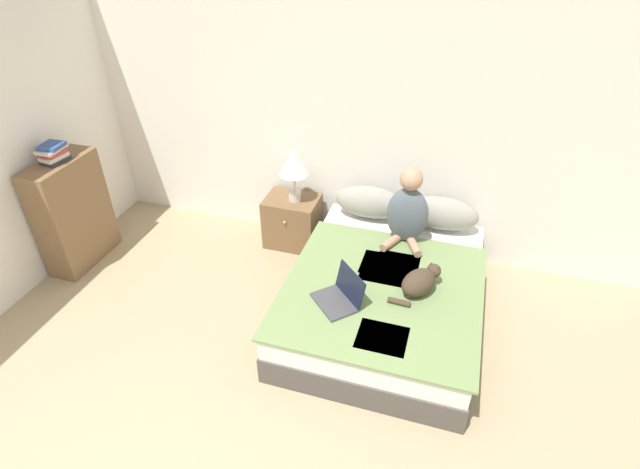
% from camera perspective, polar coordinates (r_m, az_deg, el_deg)
% --- Properties ---
extents(wall_back, '(5.81, 0.05, 2.55)m').
position_cam_1_polar(wall_back, '(4.53, 2.86, 13.37)').
color(wall_back, white).
rests_on(wall_back, ground_plane).
extents(bed, '(1.48, 1.92, 0.43)m').
position_cam_1_polar(bed, '(4.10, 7.43, -6.92)').
color(bed, '#4C4742').
rests_on(bed, ground_plane).
extents(pillow_near, '(0.64, 0.27, 0.30)m').
position_cam_1_polar(pillow_near, '(4.57, 5.72, 3.71)').
color(pillow_near, gray).
rests_on(pillow_near, bed).
extents(pillow_far, '(0.64, 0.27, 0.30)m').
position_cam_1_polar(pillow_far, '(4.52, 13.75, 2.37)').
color(pillow_far, gray).
rests_on(pillow_far, bed).
extents(person_sitting, '(0.36, 0.34, 0.68)m').
position_cam_1_polar(person_sitting, '(4.21, 9.99, 2.66)').
color(person_sitting, slate).
rests_on(person_sitting, bed).
extents(cat_tabby, '(0.36, 0.39, 0.20)m').
position_cam_1_polar(cat_tabby, '(3.78, 11.34, -5.30)').
color(cat_tabby, '#473828').
rests_on(cat_tabby, bed).
extents(laptop_open, '(0.43, 0.43, 0.24)m').
position_cam_1_polar(laptop_open, '(3.66, 2.25, -7.06)').
color(laptop_open, '#424247').
rests_on(laptop_open, bed).
extents(nightstand, '(0.50, 0.41, 0.50)m').
position_cam_1_polar(nightstand, '(4.89, -3.17, 1.55)').
color(nightstand, brown).
rests_on(nightstand, ground_plane).
extents(table_lamp, '(0.28, 0.28, 0.52)m').
position_cam_1_polar(table_lamp, '(4.56, -3.00, 8.03)').
color(table_lamp, beige).
rests_on(table_lamp, nightstand).
extents(bookshelf, '(0.28, 0.68, 1.03)m').
position_cam_1_polar(bookshelf, '(5.04, -26.41, 2.23)').
color(bookshelf, brown).
rests_on(bookshelf, ground_plane).
extents(book_stack_top, '(0.19, 0.24, 0.16)m').
position_cam_1_polar(book_stack_top, '(4.78, -28.22, 8.22)').
color(book_stack_top, '#2D2D33').
rests_on(book_stack_top, bookshelf).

